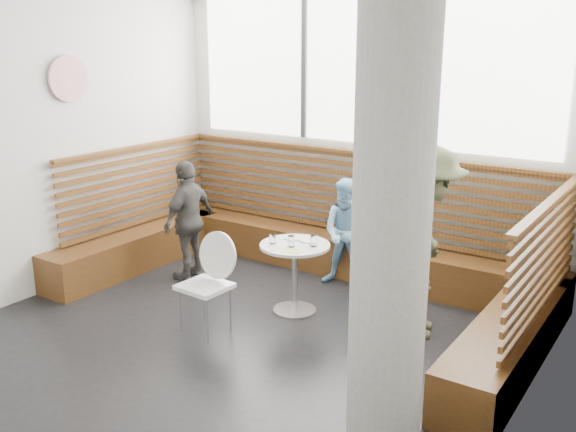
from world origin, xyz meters
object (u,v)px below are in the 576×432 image
Objects in this scene: cafe_table at (295,263)px; child_back at (348,233)px; adult_man at (426,242)px; child_left at (189,220)px; concrete_column at (391,225)px; cafe_chair at (210,275)px.

child_back is (0.09, 0.95, 0.10)m from cafe_table.
adult_man is 2.85m from child_left.
adult_man is (-0.48, 1.85, -0.70)m from concrete_column.
cafe_table is 0.96m from child_back.
concrete_column is 3.85m from child_left.
child_back is at bearing 111.60° from child_left.
concrete_column is at bearing -70.86° from child_back.
cafe_table is at bearing 84.80° from adult_man.
cafe_table is 0.52× the size of child_left.
cafe_chair is (-0.44, -0.80, 0.04)m from cafe_table.
cafe_chair is 2.05m from adult_man.
child_left is (-1.57, 0.15, 0.17)m from cafe_table.
adult_man reaches higher than cafe_chair.
concrete_column reaches higher than cafe_table.
cafe_chair is 0.77× the size of child_back.
cafe_chair is 1.84m from child_back.
adult_man is 1.46× the size of child_back.
cafe_chair is at bearing -118.65° from cafe_table.
adult_man is at bearing 88.41° from child_left.
adult_man is 1.30× the size of child_left.
concrete_column is 3.35× the size of cafe_chair.
cafe_chair is at bearing 160.67° from concrete_column.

